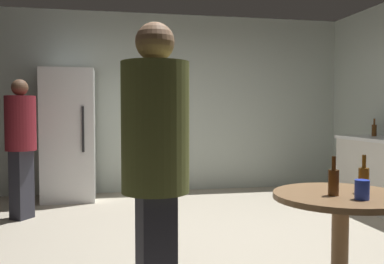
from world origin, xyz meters
The scene contains 10 objects.
ground_plane centered at (0.00, 0.00, -0.05)m, with size 5.20×5.20×0.10m, color #B2A893.
wall_back centered at (0.00, 2.63, 1.35)m, with size 5.32×0.06×2.70m, color beige.
refrigerator centered at (-1.61, 2.20, 0.90)m, with size 0.70×0.68×1.80m.
beer_bottle_on_counter centered at (2.34, 1.11, 0.98)m, with size 0.06×0.06×0.23m.
foreground_table centered at (0.28, -1.58, 0.63)m, with size 0.80×0.80×0.73m.
beer_bottle_amber centered at (0.43, -1.58, 0.82)m, with size 0.06×0.06×0.23m.
beer_bottle_brown centered at (0.21, -1.62, 0.82)m, with size 0.06×0.06×0.23m.
plastic_cup_blue centered at (0.30, -1.76, 0.79)m, with size 0.08×0.08×0.11m, color blue.
person_in_olive_shirt centered at (-0.85, -1.77, 0.97)m, with size 0.38×0.38×1.67m.
person_in_maroon_shirt centered at (-2.05, 1.22, 0.92)m, with size 0.47×0.47×1.59m.
Camera 1 is at (-1.09, -3.88, 1.23)m, focal length 39.83 mm.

